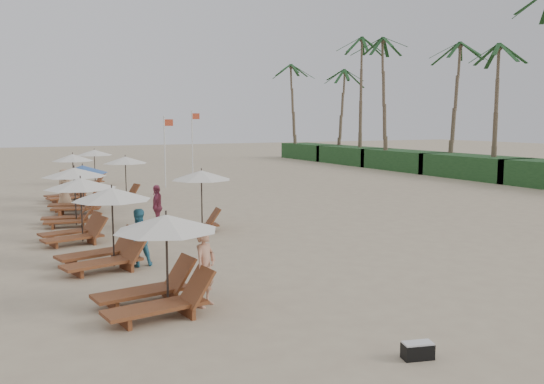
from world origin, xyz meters
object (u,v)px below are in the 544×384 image
beachgoer_near (205,268)px  beachgoer_mid_a (138,238)px  lounger_station_1 (103,232)px  lounger_station_3 (70,193)px  inland_station_0 (199,192)px  inland_station_2 (92,162)px  lounger_station_5 (68,180)px  duffel_bag (418,350)px  inland_station_1 (123,172)px  flag_pole_near (165,148)px  lounger_station_2 (75,209)px  beachgoer_far_b (65,188)px  lounger_station_4 (77,190)px  lounger_station_0 (154,266)px  beachgoer_far_a (157,207)px

beachgoer_near → beachgoer_mid_a: 4.15m
lounger_station_1 → lounger_station_3: bearing=89.3°
inland_station_0 → inland_station_2: size_ratio=0.98×
lounger_station_5 → duffel_bag: bearing=-83.1°
inland_station_1 → flag_pole_near: size_ratio=0.60×
inland_station_0 → inland_station_1: (-0.73, 9.51, 0.01)m
beachgoer_mid_a → duffel_bag: (2.77, -8.42, -0.66)m
inland_station_1 → lounger_station_3: bearing=-118.3°
lounger_station_2 → beachgoer_far_b: 8.18m
lounger_station_3 → flag_pole_near: size_ratio=0.59×
lounger_station_4 → inland_station_2: (2.41, 10.86, 0.43)m
lounger_station_5 → duffel_bag: 23.18m
inland_station_1 → inland_station_2: same height
lounger_station_1 → lounger_station_0: bearing=-85.8°
lounger_station_5 → inland_station_2: bearing=71.7°
lounger_station_4 → inland_station_1: inland_station_1 is taller
beachgoer_far_b → lounger_station_2: bearing=-134.2°
lounger_station_5 → beachgoer_mid_a: 14.58m
lounger_station_1 → beachgoer_far_a: bearing=60.0°
beachgoer_near → inland_station_2: bearing=48.4°
beachgoer_mid_a → duffel_bag: size_ratio=2.82×
beachgoer_far_b → duffel_bag: size_ratio=3.17×
inland_station_2 → beachgoer_near: bearing=-93.9°
lounger_station_5 → inland_station_0: 10.91m
lounger_station_3 → duffel_bag: lounger_station_3 is taller
beachgoer_mid_a → beachgoer_far_a: (1.99, 5.30, 0.02)m
lounger_station_0 → lounger_station_5: lounger_station_5 is taller
lounger_station_4 → inland_station_2: size_ratio=1.02×
lounger_station_5 → inland_station_1: (2.55, -0.89, 0.38)m
lounger_station_5 → beachgoer_far_a: lounger_station_5 is taller
lounger_station_5 → flag_pole_near: bearing=30.4°
lounger_station_5 → lounger_station_0: bearing=-91.7°
lounger_station_0 → inland_station_0: size_ratio=1.06×
lounger_station_4 → lounger_station_5: size_ratio=1.06×
lounger_station_4 → beachgoer_far_a: (2.15, -5.33, -0.17)m
lounger_station_1 → inland_station_2: bearing=81.5°
lounger_station_2 → lounger_station_3: (0.30, 3.35, 0.15)m
lounger_station_0 → beachgoer_far_a: lounger_station_0 is taller
inland_station_0 → flag_pole_near: bearing=78.7°
lounger_station_3 → inland_station_0: (4.07, -3.31, 0.18)m
lounger_station_1 → duffel_bag: bearing=-67.1°
inland_station_1 → beachgoer_far_a: size_ratio=1.56×
lounger_station_2 → flag_pole_near: size_ratio=0.61×
lounger_station_2 → beachgoer_far_b: lounger_station_2 is taller
beachgoer_mid_a → beachgoer_far_b: size_ratio=0.89×
lounger_station_1 → beachgoer_near: bearing=-72.5°
beachgoer_far_b → beachgoer_near: bearing=-126.4°
lounger_station_0 → lounger_station_3: 11.47m
lounger_station_0 → duffel_bag: (3.36, -4.45, -0.84)m
lounger_station_3 → inland_station_1: bearing=61.7°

